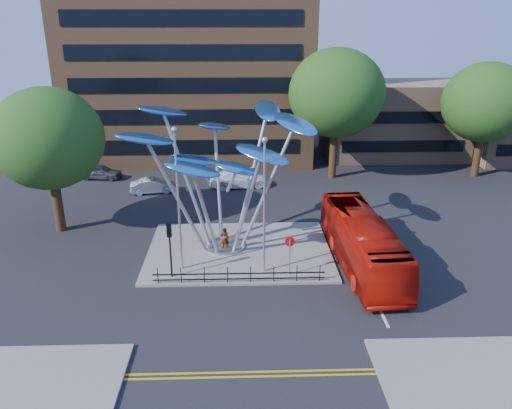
{
  "coord_description": "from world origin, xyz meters",
  "views": [
    {
      "loc": [
        -0.86,
        -23.87,
        14.7
      ],
      "look_at": [
        0.05,
        4.0,
        4.09
      ],
      "focal_mm": 35.0,
      "sensor_mm": 36.0,
      "label": 1
    }
  ],
  "objects_px": {
    "no_entry_sign_island": "(290,249)",
    "tree_right": "(336,93)",
    "tree_far": "(486,103)",
    "traffic_light_island": "(170,239)",
    "street_lamp_right": "(264,194)",
    "parked_car_left": "(100,172)",
    "parked_car_mid": "(153,186)",
    "leaf_sculpture": "(221,148)",
    "red_bus": "(362,242)",
    "pedestrian": "(225,239)",
    "tree_left": "(48,139)",
    "parked_car_right": "(239,178)",
    "street_lamp_left": "(178,188)"
  },
  "relations": [
    {
      "from": "tree_left",
      "to": "red_bus",
      "type": "distance_m",
      "value": 22.12
    },
    {
      "from": "parked_car_mid",
      "to": "leaf_sculpture",
      "type": "bearing_deg",
      "value": -160.04
    },
    {
      "from": "tree_right",
      "to": "tree_left",
      "type": "xyz_separation_m",
      "value": [
        -22.0,
        -12.0,
        -1.24
      ]
    },
    {
      "from": "street_lamp_left",
      "to": "street_lamp_right",
      "type": "distance_m",
      "value": 5.03
    },
    {
      "from": "traffic_light_island",
      "to": "red_bus",
      "type": "bearing_deg",
      "value": 6.6
    },
    {
      "from": "leaf_sculpture",
      "to": "parked_car_left",
      "type": "bearing_deg",
      "value": 128.16
    },
    {
      "from": "street_lamp_left",
      "to": "traffic_light_island",
      "type": "distance_m",
      "value": 2.96
    },
    {
      "from": "no_entry_sign_island",
      "to": "pedestrian",
      "type": "xyz_separation_m",
      "value": [
        -3.95,
        3.51,
        -0.88
      ]
    },
    {
      "from": "tree_left",
      "to": "pedestrian",
      "type": "bearing_deg",
      "value": -18.27
    },
    {
      "from": "parked_car_left",
      "to": "parked_car_mid",
      "type": "xyz_separation_m",
      "value": [
        5.74,
        -4.25,
        -0.05
      ]
    },
    {
      "from": "parked_car_left",
      "to": "street_lamp_right",
      "type": "bearing_deg",
      "value": -134.45
    },
    {
      "from": "street_lamp_right",
      "to": "no_entry_sign_island",
      "type": "bearing_deg",
      "value": -17.87
    },
    {
      "from": "no_entry_sign_island",
      "to": "tree_right",
      "type": "bearing_deg",
      "value": 72.88
    },
    {
      "from": "leaf_sculpture",
      "to": "no_entry_sign_island",
      "type": "height_order",
      "value": "leaf_sculpture"
    },
    {
      "from": "pedestrian",
      "to": "parked_car_mid",
      "type": "relative_size",
      "value": 0.4
    },
    {
      "from": "street_lamp_left",
      "to": "pedestrian",
      "type": "bearing_deg",
      "value": 44.69
    },
    {
      "from": "parked_car_right",
      "to": "parked_car_left",
      "type": "bearing_deg",
      "value": 72.9
    },
    {
      "from": "tree_far",
      "to": "leaf_sculpture",
      "type": "height_order",
      "value": "tree_far"
    },
    {
      "from": "traffic_light_island",
      "to": "parked_car_right",
      "type": "height_order",
      "value": "traffic_light_island"
    },
    {
      "from": "no_entry_sign_island",
      "to": "pedestrian",
      "type": "bearing_deg",
      "value": 138.41
    },
    {
      "from": "street_lamp_left",
      "to": "parked_car_left",
      "type": "distance_m",
      "value": 21.66
    },
    {
      "from": "tree_far",
      "to": "pedestrian",
      "type": "bearing_deg",
      "value": -146.29
    },
    {
      "from": "tree_far",
      "to": "parked_car_left",
      "type": "xyz_separation_m",
      "value": [
        -36.3,
        0.25,
        -6.41
      ]
    },
    {
      "from": "tree_far",
      "to": "street_lamp_right",
      "type": "height_order",
      "value": "tree_far"
    },
    {
      "from": "red_bus",
      "to": "parked_car_right",
      "type": "height_order",
      "value": "red_bus"
    },
    {
      "from": "leaf_sculpture",
      "to": "parked_car_mid",
      "type": "xyz_separation_m",
      "value": [
        -6.5,
        11.32,
        -6.22
      ]
    },
    {
      "from": "traffic_light_island",
      "to": "red_bus",
      "type": "relative_size",
      "value": 0.3
    },
    {
      "from": "street_lamp_left",
      "to": "leaf_sculpture",
      "type": "bearing_deg",
      "value": 52.6
    },
    {
      "from": "tree_left",
      "to": "tree_far",
      "type": "bearing_deg",
      "value": 18.43
    },
    {
      "from": "red_bus",
      "to": "parked_car_mid",
      "type": "bearing_deg",
      "value": 133.77
    },
    {
      "from": "no_entry_sign_island",
      "to": "red_bus",
      "type": "distance_m",
      "value": 4.79
    },
    {
      "from": "tree_left",
      "to": "traffic_light_island",
      "type": "bearing_deg",
      "value": -39.81
    },
    {
      "from": "tree_right",
      "to": "parked_car_mid",
      "type": "bearing_deg",
      "value": -166.42
    },
    {
      "from": "pedestrian",
      "to": "parked_car_mid",
      "type": "height_order",
      "value": "pedestrian"
    },
    {
      "from": "no_entry_sign_island",
      "to": "traffic_light_island",
      "type": "bearing_deg",
      "value": -179.87
    },
    {
      "from": "tree_left",
      "to": "tree_far",
      "type": "xyz_separation_m",
      "value": [
        36.0,
        12.0,
        0.31
      ]
    },
    {
      "from": "tree_far",
      "to": "no_entry_sign_island",
      "type": "height_order",
      "value": "tree_far"
    },
    {
      "from": "red_bus",
      "to": "pedestrian",
      "type": "height_order",
      "value": "red_bus"
    },
    {
      "from": "tree_far",
      "to": "traffic_light_island",
      "type": "bearing_deg",
      "value": -144.16
    },
    {
      "from": "tree_right",
      "to": "street_lamp_right",
      "type": "relative_size",
      "value": 1.46
    },
    {
      "from": "tree_left",
      "to": "parked_car_right",
      "type": "xyz_separation_m",
      "value": [
        13.02,
        9.43,
        -6.01
      ]
    },
    {
      "from": "street_lamp_right",
      "to": "parked_car_right",
      "type": "distance_m",
      "value": 17.05
    },
    {
      "from": "tree_left",
      "to": "street_lamp_right",
      "type": "xyz_separation_m",
      "value": [
        14.5,
        -7.0,
        -1.7
      ]
    },
    {
      "from": "street_lamp_left",
      "to": "pedestrian",
      "type": "height_order",
      "value": "street_lamp_left"
    },
    {
      "from": "tree_right",
      "to": "red_bus",
      "type": "bearing_deg",
      "value": -94.41
    },
    {
      "from": "leaf_sculpture",
      "to": "parked_car_left",
      "type": "xyz_separation_m",
      "value": [
        -12.23,
        15.57,
        -6.17
      ]
    },
    {
      "from": "red_bus",
      "to": "parked_car_right",
      "type": "bearing_deg",
      "value": 112.76
    },
    {
      "from": "parked_car_mid",
      "to": "street_lamp_left",
      "type": "bearing_deg",
      "value": -174.23
    },
    {
      "from": "street_lamp_right",
      "to": "parked_car_left",
      "type": "distance_m",
      "value": 24.67
    },
    {
      "from": "tree_left",
      "to": "red_bus",
      "type": "xyz_separation_m",
      "value": [
        20.6,
        -6.16,
        -5.19
      ]
    }
  ]
}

